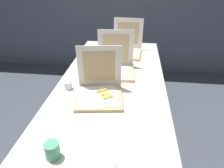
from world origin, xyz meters
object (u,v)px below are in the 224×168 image
at_px(pizza_box_middle, 116,66).
at_px(napkin_pile, 102,167).
at_px(cup_white_near_center, 68,85).
at_px(pizza_box_front, 99,90).
at_px(cup_printed_front, 52,150).
at_px(cup_white_far, 91,62).
at_px(pizza_box_back, 126,49).
at_px(cup_white_mid, 83,71).
at_px(table, 112,86).

distance_m(pizza_box_middle, napkin_pile, 1.08).
bearing_deg(cup_white_near_center, napkin_pile, -61.36).
xyz_separation_m(pizza_box_front, cup_printed_front, (-0.14, -0.60, -0.01)).
distance_m(pizza_box_middle, cup_white_near_center, 0.50).
distance_m(cup_white_far, cup_printed_front, 1.17).
distance_m(pizza_box_front, cup_white_far, 0.59).
distance_m(pizza_box_back, napkin_pile, 1.57).
relative_size(pizza_box_back, napkin_pile, 2.70).
bearing_deg(cup_white_mid, pizza_box_middle, 18.21).
height_order(pizza_box_middle, cup_white_near_center, pizza_box_middle).
xyz_separation_m(cup_printed_front, napkin_pile, (0.26, -0.04, -0.04)).
bearing_deg(cup_white_far, napkin_pile, -75.69).
xyz_separation_m(pizza_box_front, cup_white_far, (-0.19, 0.56, -0.02)).
xyz_separation_m(cup_white_near_center, cup_printed_front, (0.13, -0.68, 0.01)).
xyz_separation_m(pizza_box_middle, cup_printed_front, (-0.22, -1.04, -0.01)).
xyz_separation_m(pizza_box_back, cup_white_far, (-0.33, -0.36, -0.02)).
bearing_deg(cup_white_far, pizza_box_middle, -25.21).
xyz_separation_m(table, pizza_box_middle, (0.01, 0.19, 0.10)).
height_order(pizza_box_back, cup_white_near_center, pizza_box_back).
bearing_deg(pizza_box_middle, cup_white_far, 151.40).
distance_m(cup_printed_front, napkin_pile, 0.27).
bearing_deg(cup_white_near_center, cup_printed_front, -79.15).
distance_m(table, pizza_box_front, 0.28).
bearing_deg(table, pizza_box_middle, 86.33).
relative_size(cup_white_mid, napkin_pile, 0.40).
xyz_separation_m(pizza_box_back, cup_white_mid, (-0.36, -0.58, -0.02)).
height_order(table, cup_white_near_center, cup_white_near_center).
height_order(cup_white_near_center, napkin_pile, cup_white_near_center).
xyz_separation_m(pizza_box_middle, cup_white_mid, (-0.29, -0.10, -0.02)).
xyz_separation_m(pizza_box_middle, pizza_box_back, (0.07, 0.49, -0.00)).
xyz_separation_m(table, cup_printed_front, (-0.21, -0.85, 0.09)).
height_order(cup_white_far, cup_printed_front, cup_printed_front).
bearing_deg(napkin_pile, cup_white_mid, 108.86).
height_order(table, pizza_box_middle, pizza_box_middle).
xyz_separation_m(table, pizza_box_back, (0.08, 0.68, 0.10)).
bearing_deg(pizza_box_middle, cup_printed_front, -105.25).
bearing_deg(cup_white_far, cup_white_mid, -97.51).
distance_m(cup_white_far, cup_white_mid, 0.22).
distance_m(cup_white_far, cup_white_near_center, 0.49).
bearing_deg(pizza_box_back, napkin_pile, -87.21).
distance_m(pizza_box_front, cup_printed_front, 0.62).
relative_size(cup_white_far, cup_white_mid, 1.00).
relative_size(cup_white_near_center, cup_printed_front, 0.69).
bearing_deg(napkin_pile, pizza_box_middle, 92.32).
bearing_deg(cup_printed_front, pizza_box_middle, 78.14).
bearing_deg(table, pizza_box_front, -104.41).
xyz_separation_m(pizza_box_front, pizza_box_middle, (0.08, 0.44, 0.00)).
height_order(pizza_box_front, cup_white_far, pizza_box_front).
relative_size(pizza_box_front, pizza_box_middle, 1.06).
relative_size(pizza_box_front, napkin_pile, 2.44).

